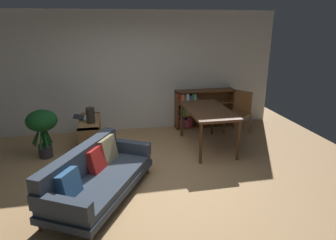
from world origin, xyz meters
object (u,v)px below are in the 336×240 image
Objects in this scene: dining_chair_near at (240,110)px; desk_speaker at (90,115)px; media_console at (90,134)px; potted_floor_plant at (42,124)px; open_laptop at (86,117)px; bookshelf at (199,108)px; dining_table at (208,113)px; fabric_couch at (95,175)px.

desk_speaker is at bearing -172.07° from dining_chair_near.
potted_floor_plant is at bearing -162.01° from media_console.
potted_floor_plant is 0.96× the size of dining_chair_near.
open_laptop is 3.40m from dining_chair_near.
bookshelf reaches higher than media_console.
dining_chair_near reaches higher than bookshelf.
dining_chair_near is 0.99m from bookshelf.
potted_floor_plant is at bearing -161.32° from bookshelf.
dining_table reaches higher than open_laptop.
fabric_couch is 1.40× the size of dining_table.
fabric_couch is 1.72m from desk_speaker.
desk_speaker reaches higher than open_laptop.
desk_speaker is 3.32m from dining_chair_near.
media_console is 0.94m from potted_floor_plant.
media_console is at bearing 103.36° from desk_speaker.
open_laptop is at bearing -177.35° from dining_chair_near.
fabric_couch is 1.47× the size of bookshelf.
open_laptop is 0.35m from desk_speaker.
desk_speaker is at bearing -76.64° from media_console.
desk_speaker is 0.30× the size of dining_chair_near.
potted_floor_plant reaches higher than media_console.
open_laptop is 0.46× the size of potted_floor_plant.
potted_floor_plant is at bearing -152.76° from open_laptop.
bookshelf is at bearing 80.21° from dining_table.
media_console is 0.36m from open_laptop.
fabric_couch is 1.85m from media_console.
dining_table is at bearing -2.51° from potted_floor_plant.
open_laptop reaches higher than media_console.
fabric_couch is at bearing -86.24° from desk_speaker.
dining_chair_near is (4.14, 0.54, -0.12)m from potted_floor_plant.
dining_table is (2.39, -0.52, 0.10)m from open_laptop.
potted_floor_plant is (-0.75, -0.39, 0.03)m from open_laptop.
media_console is at bearing 17.99° from potted_floor_plant.
potted_floor_plant is 0.65× the size of bookshelf.
dining_chair_near is at bearing 7.93° from desk_speaker.
open_laptop is 0.30× the size of bookshelf.
media_console is at bearing -59.00° from open_laptop.
potted_floor_plant is 4.18m from dining_chair_near.
desk_speaker is 0.32× the size of potted_floor_plant.
dining_table is at bearing -99.79° from bookshelf.
desk_speaker is 2.28m from dining_table.
potted_floor_plant is 3.55m from bookshelf.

